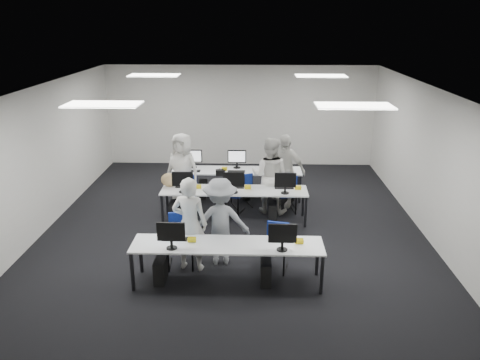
{
  "coord_description": "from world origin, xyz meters",
  "views": [
    {
      "loc": [
        0.43,
        -9.39,
        4.3
      ],
      "look_at": [
        0.13,
        0.08,
        1.0
      ],
      "focal_mm": 35.0,
      "sensor_mm": 36.0,
      "label": 1
    }
  ],
  "objects_px": {
    "student_0": "(190,224)",
    "desk_front": "(227,247)",
    "student_1": "(270,175)",
    "photographer": "(220,222)",
    "chair_3": "(234,201)",
    "chair_7": "(287,197)",
    "chair_2": "(190,200)",
    "student_3": "(284,170)",
    "chair_5": "(184,196)",
    "chair_1": "(276,255)",
    "chair_4": "(286,200)",
    "student_2": "(183,170)",
    "chair_6": "(242,195)",
    "desk_mid": "(234,192)",
    "chair_0": "(181,250)"
  },
  "relations": [
    {
      "from": "chair_1",
      "to": "chair_4",
      "type": "distance_m",
      "value": 2.69
    },
    {
      "from": "chair_3",
      "to": "student_3",
      "type": "xyz_separation_m",
      "value": [
        1.17,
        0.43,
        0.61
      ]
    },
    {
      "from": "chair_2",
      "to": "chair_5",
      "type": "bearing_deg",
      "value": 119.32
    },
    {
      "from": "chair_7",
      "to": "student_3",
      "type": "distance_m",
      "value": 0.63
    },
    {
      "from": "chair_3",
      "to": "chair_7",
      "type": "relative_size",
      "value": 1.02
    },
    {
      "from": "chair_7",
      "to": "photographer",
      "type": "height_order",
      "value": "photographer"
    },
    {
      "from": "chair_2",
      "to": "student_0",
      "type": "distance_m",
      "value": 2.78
    },
    {
      "from": "student_1",
      "to": "student_3",
      "type": "height_order",
      "value": "student_1"
    },
    {
      "from": "desk_mid",
      "to": "photographer",
      "type": "distance_m",
      "value": 1.91
    },
    {
      "from": "desk_front",
      "to": "student_1",
      "type": "distance_m",
      "value": 3.26
    },
    {
      "from": "student_3",
      "to": "photographer",
      "type": "bearing_deg",
      "value": -93.83
    },
    {
      "from": "chair_4",
      "to": "photographer",
      "type": "bearing_deg",
      "value": -129.21
    },
    {
      "from": "chair_1",
      "to": "chair_7",
      "type": "relative_size",
      "value": 1.02
    },
    {
      "from": "chair_2",
      "to": "chair_4",
      "type": "bearing_deg",
      "value": -7.51
    },
    {
      "from": "chair_4",
      "to": "student_3",
      "type": "height_order",
      "value": "student_3"
    },
    {
      "from": "photographer",
      "to": "chair_3",
      "type": "bearing_deg",
      "value": -97.89
    },
    {
      "from": "desk_front",
      "to": "chair_0",
      "type": "xyz_separation_m",
      "value": [
        -0.88,
        0.58,
        -0.38
      ]
    },
    {
      "from": "chair_6",
      "to": "desk_mid",
      "type": "bearing_deg",
      "value": -120.78
    },
    {
      "from": "chair_4",
      "to": "chair_0",
      "type": "bearing_deg",
      "value": -139.21
    },
    {
      "from": "chair_2",
      "to": "student_1",
      "type": "height_order",
      "value": "student_1"
    },
    {
      "from": "chair_0",
      "to": "student_2",
      "type": "bearing_deg",
      "value": 92.87
    },
    {
      "from": "chair_1",
      "to": "chair_7",
      "type": "height_order",
      "value": "chair_1"
    },
    {
      "from": "desk_front",
      "to": "student_2",
      "type": "height_order",
      "value": "student_2"
    },
    {
      "from": "chair_0",
      "to": "student_0",
      "type": "distance_m",
      "value": 0.61
    },
    {
      "from": "chair_2",
      "to": "student_0",
      "type": "xyz_separation_m",
      "value": [
        0.39,
        -2.69,
        0.61
      ]
    },
    {
      "from": "student_1",
      "to": "photographer",
      "type": "relative_size",
      "value": 1.08
    },
    {
      "from": "chair_1",
      "to": "student_0",
      "type": "height_order",
      "value": "student_0"
    },
    {
      "from": "photographer",
      "to": "student_1",
      "type": "bearing_deg",
      "value": -116.01
    },
    {
      "from": "student_2",
      "to": "student_3",
      "type": "bearing_deg",
      "value": 24.49
    },
    {
      "from": "student_1",
      "to": "desk_front",
      "type": "bearing_deg",
      "value": 89.44
    },
    {
      "from": "desk_mid",
      "to": "chair_3",
      "type": "relative_size",
      "value": 3.79
    },
    {
      "from": "desk_front",
      "to": "chair_2",
      "type": "relative_size",
      "value": 3.92
    },
    {
      "from": "chair_5",
      "to": "photographer",
      "type": "xyz_separation_m",
      "value": [
        1.07,
        -2.67,
        0.54
      ]
    },
    {
      "from": "chair_5",
      "to": "chair_1",
      "type": "bearing_deg",
      "value": -51.69
    },
    {
      "from": "student_2",
      "to": "photographer",
      "type": "xyz_separation_m",
      "value": [
        1.09,
        -2.76,
        -0.07
      ]
    },
    {
      "from": "student_0",
      "to": "photographer",
      "type": "distance_m",
      "value": 0.57
    },
    {
      "from": "chair_3",
      "to": "chair_4",
      "type": "distance_m",
      "value": 1.21
    },
    {
      "from": "desk_mid",
      "to": "chair_6",
      "type": "relative_size",
      "value": 3.73
    },
    {
      "from": "chair_2",
      "to": "student_1",
      "type": "relative_size",
      "value": 0.46
    },
    {
      "from": "chair_5",
      "to": "student_3",
      "type": "height_order",
      "value": "student_3"
    },
    {
      "from": "chair_0",
      "to": "chair_1",
      "type": "bearing_deg",
      "value": -7.74
    },
    {
      "from": "chair_0",
      "to": "chair_7",
      "type": "xyz_separation_m",
      "value": [
        2.1,
        2.85,
        -0.04
      ]
    },
    {
      "from": "student_0",
      "to": "desk_front",
      "type": "bearing_deg",
      "value": 154.2
    },
    {
      "from": "chair_2",
      "to": "photographer",
      "type": "xyz_separation_m",
      "value": [
        0.91,
        -2.46,
        0.56
      ]
    },
    {
      "from": "student_3",
      "to": "photographer",
      "type": "xyz_separation_m",
      "value": [
        -1.3,
        -2.85,
        -0.06
      ]
    },
    {
      "from": "desk_front",
      "to": "chair_4",
      "type": "bearing_deg",
      "value": 69.65
    },
    {
      "from": "student_2",
      "to": "student_3",
      "type": "distance_m",
      "value": 2.4
    },
    {
      "from": "chair_1",
      "to": "student_1",
      "type": "xyz_separation_m",
      "value": [
        -0.05,
        2.66,
        0.62
      ]
    },
    {
      "from": "chair_7",
      "to": "student_2",
      "type": "height_order",
      "value": "student_2"
    },
    {
      "from": "chair_2",
      "to": "chair_7",
      "type": "height_order",
      "value": "chair_7"
    }
  ]
}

